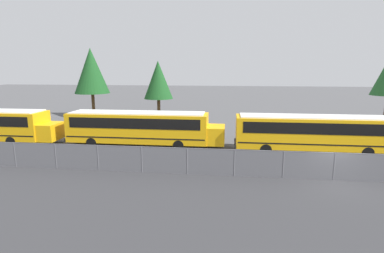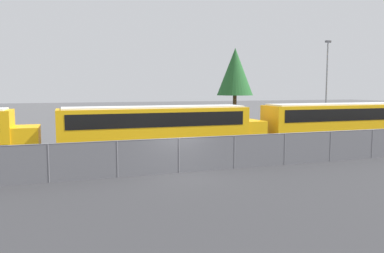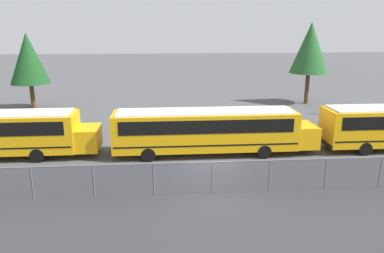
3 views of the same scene
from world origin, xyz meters
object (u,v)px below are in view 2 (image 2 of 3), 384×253
object	(u,v)px
school_bus_3	(341,119)
school_bus_2	(160,125)
light_pole	(327,81)
tree_0	(235,72)

from	to	relation	value
school_bus_3	school_bus_2	bearing A→B (deg)	-179.84
school_bus_3	light_pole	xyz separation A→B (m)	(5.21, 8.43, 3.11)
school_bus_3	tree_0	xyz separation A→B (m)	(-1.57, 15.98, 4.29)
light_pole	tree_0	size ratio (longest dim) A/B	1.02
school_bus_2	tree_0	distance (m)	21.01
school_bus_3	light_pole	world-z (taller)	light_pole
light_pole	tree_0	world-z (taller)	light_pole
school_bus_3	tree_0	size ratio (longest dim) A/B	1.56
school_bus_2	light_pole	xyz separation A→B (m)	(19.67, 8.47, 3.11)
school_bus_2	light_pole	size ratio (longest dim) A/B	1.53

